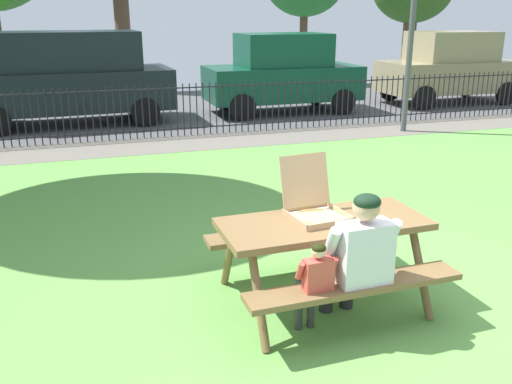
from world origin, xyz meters
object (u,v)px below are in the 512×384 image
Objects in this scene: parked_car_right at (283,73)px; child_at_table at (314,280)px; picnic_table_foreground at (323,239)px; pizza_box_open at (314,206)px; parked_car_center at (68,76)px; adult_at_table at (358,255)px; parked_car_far_right at (450,67)px; lamp_post_walkway at (413,17)px.

child_at_table is at bearing -109.02° from parked_car_right.
picnic_table_foreground is at bearing -108.30° from parked_car_right.
child_at_table is 0.21× the size of parked_car_right.
pizza_box_open is 0.80m from child_at_table.
picnic_table_foreground is 9.60m from parked_car_center.
adult_at_table is 10.31m from parked_car_right.
child_at_table is 10.07m from parked_car_center.
parked_car_center is at bearing 180.00° from parked_car_far_right.
parked_car_right reaches higher than child_at_table.
pizza_box_open is 0.67m from adult_at_table.
parked_car_right is (3.09, 9.35, 0.41)m from picnic_table_foreground.
picnic_table_foreground is at bearing -130.95° from parked_car_far_right.
lamp_post_walkway is 0.99× the size of parked_car_far_right.
parked_car_far_right is at bearing 49.05° from picnic_table_foreground.
picnic_table_foreground is 0.47× the size of parked_car_right.
parked_car_center is at bearing 102.73° from picnic_table_foreground.
picnic_table_foreground is at bearing 98.14° from adult_at_table.
adult_at_table reaches higher than child_at_table.
lamp_post_walkway reaches higher than pizza_box_open.
picnic_table_foreground is at bearing -77.27° from parked_car_center.
parked_car_center is 1.20× the size of parked_car_far_right.
adult_at_table is at bearing -129.23° from parked_car_far_right.
adult_at_table is 1.42× the size of child_at_table.
adult_at_table is 0.30× the size of parked_car_far_right.
parked_car_right is (3.02, 9.85, 0.35)m from adult_at_table.
adult_at_table is at bearing -124.80° from lamp_post_walkway.
parked_car_center is at bearing 102.66° from pizza_box_open.
pizza_box_open is 0.49× the size of adult_at_table.
pizza_box_open is 0.15× the size of parked_car_right.
parked_car_right is (3.14, 9.22, 0.14)m from pizza_box_open.
parked_car_right is 5.02m from parked_car_far_right.
parked_car_center is at bearing 180.00° from parked_car_right.
picnic_table_foreground is 0.47× the size of parked_car_far_right.
parked_car_center is 10.23m from parked_car_far_right.
parked_car_center is at bearing 156.07° from lamp_post_walkway.
pizza_box_open is 0.13× the size of parked_car_center.
parked_car_far_right reaches higher than pizza_box_open.
lamp_post_walkway reaches higher than child_at_table.
lamp_post_walkway is 0.83× the size of parked_car_center.
parked_car_right is at bearing 71.22° from pizza_box_open.
adult_at_table is at bearing -107.05° from parked_car_right.
lamp_post_walkway is (4.72, 6.79, 1.72)m from adult_at_table.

